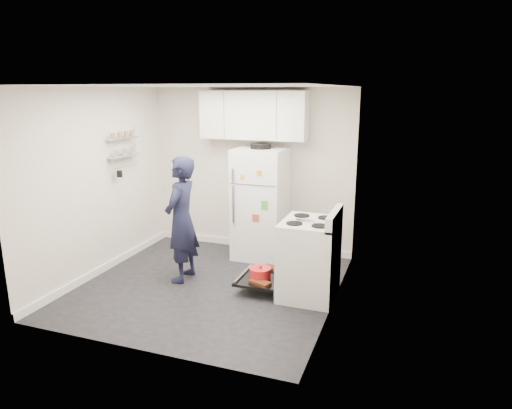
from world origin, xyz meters
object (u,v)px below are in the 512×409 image
at_px(person, 181,220).
at_px(open_oven_door, 262,276).
at_px(refrigerator, 260,203).
at_px(electric_range, 308,259).

bearing_deg(person, open_oven_door, 89.71).
height_order(refrigerator, person, refrigerator).
bearing_deg(open_oven_door, person, -177.66).
height_order(open_oven_door, refrigerator, refrigerator).
bearing_deg(refrigerator, electric_range, -47.94).
bearing_deg(electric_range, open_oven_door, -177.51).
relative_size(refrigerator, person, 1.04).
relative_size(open_oven_door, person, 0.43).
bearing_deg(person, electric_range, 89.76).
bearing_deg(electric_range, person, -177.61).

